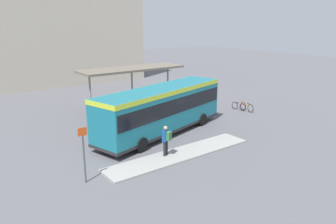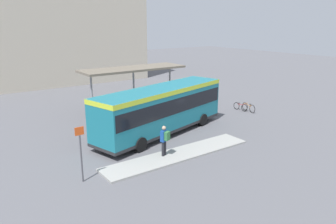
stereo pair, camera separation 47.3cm
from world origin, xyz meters
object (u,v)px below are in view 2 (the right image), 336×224
object	(u,v)px
pedestrian_waiting	(165,139)
platform_sign	(81,152)
bicycle_orange	(249,107)
potted_planter_near_shelter	(150,107)
bicycle_red	(240,107)
city_bus	(162,107)

from	to	relation	value
pedestrian_waiting	platform_sign	size ratio (longest dim) A/B	0.63
bicycle_orange	potted_planter_near_shelter	distance (m)	8.54
bicycle_red	city_bus	bearing A→B (deg)	-86.14
bicycle_orange	pedestrian_waiting	bearing A→B (deg)	117.05
bicycle_orange	bicycle_red	bearing A→B (deg)	30.99
city_bus	bicycle_red	xyz separation A→B (m)	(9.09, 1.02, -1.56)
bicycle_orange	potted_planter_near_shelter	bearing A→B (deg)	69.14
potted_planter_near_shelter	city_bus	bearing A→B (deg)	-113.04
city_bus	platform_sign	distance (m)	8.06
city_bus	potted_planter_near_shelter	size ratio (longest dim) A/B	8.52
bicycle_red	potted_planter_near_shelter	xyz separation A→B (m)	(-7.16, 3.52, 0.33)
pedestrian_waiting	potted_planter_near_shelter	xyz separation A→B (m)	(4.19, 8.09, -0.47)
bicycle_red	potted_planter_near_shelter	distance (m)	7.99
bicycle_red	platform_sign	size ratio (longest dim) A/B	0.54
potted_planter_near_shelter	platform_sign	distance (m)	12.27
city_bus	bicycle_red	size ratio (longest dim) A/B	7.24
pedestrian_waiting	potted_planter_near_shelter	distance (m)	9.12
bicycle_red	platform_sign	distance (m)	16.97
city_bus	platform_sign	bearing A→B (deg)	-167.87
platform_sign	pedestrian_waiting	bearing A→B (deg)	0.89
bicycle_red	bicycle_orange	bearing A→B (deg)	19.90
bicycle_orange	bicycle_red	world-z (taller)	bicycle_orange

